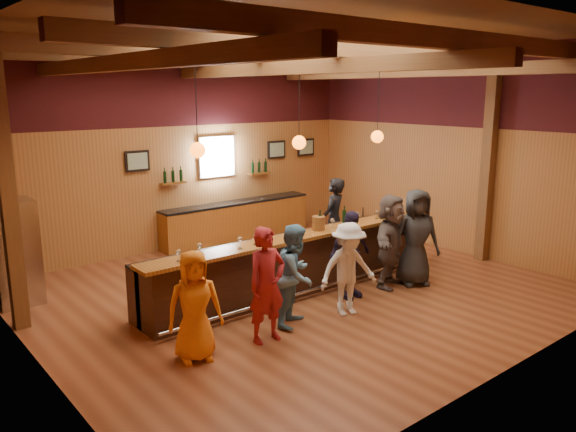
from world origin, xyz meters
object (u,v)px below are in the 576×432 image
(customer_navy, at_px, (350,255))
(ice_bucket, at_px, (319,223))
(bar_counter, at_px, (294,261))
(customer_denim, at_px, (296,275))
(bartender, at_px, (334,220))
(customer_orange, at_px, (195,306))
(stainless_fridge, at_px, (14,253))
(bottle_a, at_px, (320,222))
(customer_brown, at_px, (391,241))
(customer_dark, at_px, (416,237))
(customer_white, at_px, (348,269))
(back_bar_cabinet, at_px, (237,221))
(customer_redvest, at_px, (267,285))

(customer_navy, relative_size, ice_bucket, 6.23)
(bar_counter, relative_size, customer_denim, 3.95)
(customer_denim, height_order, bartender, bartender)
(customer_orange, relative_size, customer_navy, 0.98)
(stainless_fridge, xyz_separation_m, customer_orange, (1.30, -3.75, -0.14))
(bartender, bearing_deg, bottle_a, 13.12)
(customer_navy, relative_size, customer_brown, 0.90)
(customer_dark, bearing_deg, customer_white, -146.35)
(customer_brown, bearing_deg, customer_dark, -47.38)
(stainless_fridge, relative_size, customer_white, 1.17)
(stainless_fridge, bearing_deg, bottle_a, -30.67)
(back_bar_cabinet, relative_size, customer_dark, 2.20)
(customer_redvest, bearing_deg, ice_bucket, 30.98)
(customer_orange, xyz_separation_m, ice_bucket, (3.18, 1.03, 0.47))
(customer_redvest, xyz_separation_m, customer_dark, (3.64, 0.20, 0.06))
(back_bar_cabinet, height_order, customer_white, customer_white)
(customer_navy, distance_m, bartender, 2.15)
(customer_white, bearing_deg, stainless_fridge, 151.76)
(customer_orange, xyz_separation_m, customer_redvest, (1.10, -0.15, 0.09))
(customer_brown, bearing_deg, customer_denim, 164.82)
(back_bar_cabinet, relative_size, bottle_a, 11.36)
(back_bar_cabinet, distance_m, customer_brown, 4.61)
(customer_orange, relative_size, customer_brown, 0.88)
(stainless_fridge, height_order, bartender, same)
(customer_redvest, relative_size, customer_white, 1.11)
(customer_denim, bearing_deg, customer_white, -44.55)
(customer_denim, relative_size, customer_navy, 1.02)
(customer_navy, height_order, ice_bucket, customer_navy)
(back_bar_cabinet, distance_m, customer_orange, 6.31)
(customer_dark, relative_size, bartender, 1.01)
(customer_navy, xyz_separation_m, bartender, (1.27, 1.72, 0.12))
(customer_orange, xyz_separation_m, customer_denim, (1.82, 0.05, 0.03))
(customer_white, bearing_deg, customer_navy, 58.75)
(bar_counter, bearing_deg, customer_dark, -32.84)
(customer_redvest, xyz_separation_m, customer_brown, (3.19, 0.42, 0.02))
(customer_redvest, bearing_deg, customer_brown, 8.93)
(customer_white, bearing_deg, bottle_a, 83.53)
(customer_orange, height_order, customer_brown, customer_brown)
(back_bar_cabinet, height_order, bottle_a, bottle_a)
(customer_white, height_order, ice_bucket, customer_white)
(back_bar_cabinet, bearing_deg, customer_navy, -98.94)
(back_bar_cabinet, xyz_separation_m, customer_brown, (0.30, -4.59, 0.39))
(stainless_fridge, relative_size, customer_dark, 0.99)
(customer_white, xyz_separation_m, ice_bucket, (0.47, 1.22, 0.47))
(back_bar_cabinet, bearing_deg, customer_redvest, -120.03)
(customer_white, bearing_deg, customer_orange, -167.77)
(customer_orange, relative_size, bartender, 0.85)
(stainless_fridge, bearing_deg, customer_brown, -31.77)
(customer_navy, bearing_deg, stainless_fridge, 144.39)
(back_bar_cabinet, height_order, customer_brown, customer_brown)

